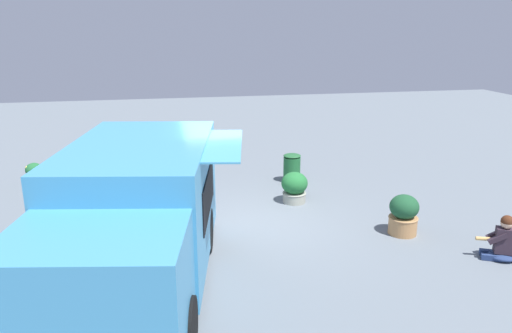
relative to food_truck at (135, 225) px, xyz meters
The scene contains 7 objects.
ground_plane 3.20m from the food_truck, 132.97° to the left, with size 40.00×40.00×0.00m, color slate.
food_truck is the anchor object (origin of this frame).
person_customer 6.72m from the food_truck, 87.32° to the left, with size 0.63×0.80×0.89m.
planter_flowering_near 5.09m from the food_truck, 133.06° to the left, with size 0.65×0.65×0.77m.
planter_flowering_far 6.51m from the food_truck, 153.63° to the right, with size 0.44×0.44×0.72m.
planter_flowering_side 5.57m from the food_truck, 101.87° to the left, with size 0.62×0.62×0.86m.
trash_bin 6.51m from the food_truck, 141.22° to the left, with size 0.48×0.48×0.81m.
Camera 1 is at (9.69, -1.70, 4.28)m, focal length 34.40 mm.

